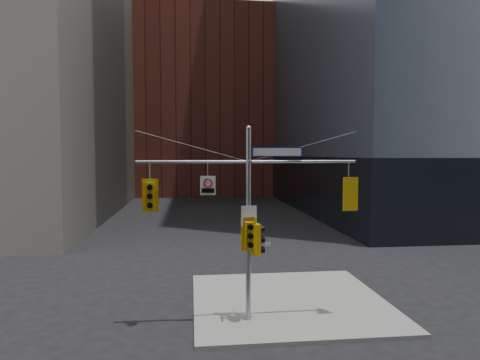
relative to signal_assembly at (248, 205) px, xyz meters
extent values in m
plane|color=black|center=(0.00, -1.99, -4.42)|extent=(160.00, 160.00, 0.00)
cube|color=gray|center=(2.00, 2.01, -4.34)|extent=(8.00, 8.00, 0.15)
cube|color=black|center=(28.00, 30.01, -1.42)|extent=(36.40, 36.40, 6.00)
cube|color=brown|center=(0.00, 56.01, 9.58)|extent=(26.00, 20.00, 28.00)
cylinder|color=#919499|center=(0.00, 0.01, -0.82)|extent=(0.18, 0.18, 7.20)
sphere|color=#919499|center=(0.00, 0.01, 2.78)|extent=(0.20, 0.20, 0.20)
cylinder|color=#919499|center=(-2.00, 0.01, 1.58)|extent=(4.00, 0.11, 0.11)
cylinder|color=#919499|center=(2.00, 0.01, 1.58)|extent=(4.00, 0.11, 0.11)
cylinder|color=#919499|center=(0.00, -0.34, 1.58)|extent=(0.10, 0.70, 0.10)
cylinder|color=#919499|center=(-2.00, 0.01, 2.13)|extent=(4.00, 0.02, 1.12)
cylinder|color=#919499|center=(2.00, 0.01, 2.13)|extent=(4.00, 0.02, 1.12)
cube|color=#D6A00B|center=(-3.52, 0.01, 0.38)|extent=(0.32, 0.23, 0.96)
cube|color=#D6A00B|center=(-3.53, 0.17, 0.38)|extent=(0.57, 0.06, 1.19)
cylinder|color=black|center=(-3.51, -0.18, 0.70)|extent=(0.21, 0.16, 0.20)
cylinder|color=black|center=(-3.51, -0.10, 0.70)|extent=(0.17, 0.03, 0.17)
cylinder|color=black|center=(-3.51, -0.18, 0.38)|extent=(0.21, 0.16, 0.20)
cylinder|color=black|center=(-3.51, -0.10, 0.38)|extent=(0.17, 0.03, 0.17)
cylinder|color=black|center=(-3.51, -0.18, 0.06)|extent=(0.21, 0.16, 0.20)
cylinder|color=black|center=(-3.51, -0.10, 0.06)|extent=(0.17, 0.03, 0.17)
cube|color=#D6A00B|center=(3.76, 0.01, 0.38)|extent=(0.35, 0.26, 1.01)
cube|color=#D6A00B|center=(3.78, -0.16, 0.38)|extent=(0.60, 0.10, 1.25)
cylinder|color=black|center=(3.74, 0.20, 0.72)|extent=(0.23, 0.18, 0.21)
cylinder|color=black|center=(3.75, 0.12, 0.72)|extent=(0.18, 0.04, 0.18)
cylinder|color=black|center=(3.74, 0.20, 0.38)|extent=(0.23, 0.18, 0.21)
cylinder|color=black|center=(3.75, 0.12, 0.38)|extent=(0.18, 0.04, 0.18)
cylinder|color=black|center=(3.74, 0.20, 0.05)|extent=(0.23, 0.18, 0.21)
cylinder|color=black|center=(3.75, 0.12, 0.05)|extent=(0.18, 0.04, 0.18)
cube|color=#D6A00B|center=(0.28, 0.01, -1.28)|extent=(0.32, 0.41, 1.17)
cylinder|color=black|center=(0.50, 0.04, -0.89)|extent=(0.21, 0.27, 0.25)
cylinder|color=black|center=(0.41, 0.02, -0.89)|extent=(0.05, 0.21, 0.21)
cylinder|color=black|center=(0.50, 0.04, -1.28)|extent=(0.21, 0.27, 0.25)
cylinder|color=black|center=(0.41, 0.02, -1.28)|extent=(0.05, 0.21, 0.21)
cylinder|color=black|center=(0.50, 0.04, -1.67)|extent=(0.21, 0.27, 0.25)
cylinder|color=#0CE559|center=(0.41, 0.02, -1.67)|extent=(0.05, 0.21, 0.21)
cube|color=#D6A00B|center=(0.00, -0.27, -1.05)|extent=(0.32, 0.24, 0.96)
cube|color=#D6A00B|center=(-0.01, -0.11, -1.05)|extent=(0.57, 0.07, 1.19)
cylinder|color=black|center=(0.01, -0.46, -0.73)|extent=(0.21, 0.16, 0.20)
cylinder|color=black|center=(0.01, -0.38, -0.73)|extent=(0.17, 0.03, 0.17)
cylinder|color=black|center=(0.01, -0.46, -1.05)|extent=(0.21, 0.16, 0.20)
cylinder|color=black|center=(0.01, -0.38, -1.05)|extent=(0.17, 0.03, 0.17)
cylinder|color=black|center=(0.01, -0.46, -1.37)|extent=(0.21, 0.16, 0.20)
cylinder|color=black|center=(0.01, -0.38, -1.37)|extent=(0.17, 0.03, 0.17)
cube|color=navy|center=(1.04, 0.01, 1.93)|extent=(1.86, 0.20, 0.36)
cube|color=silver|center=(1.04, -0.02, 1.93)|extent=(1.74, 0.16, 0.28)
cube|color=silver|center=(-1.47, -0.01, 0.73)|extent=(0.55, 0.09, 0.69)
torus|color=#B20A0A|center=(-1.47, -0.03, 0.82)|extent=(0.34, 0.08, 0.34)
cube|color=black|center=(-1.47, -0.03, 0.55)|extent=(0.46, 0.06, 0.16)
cube|color=silver|center=(0.00, -0.11, -0.39)|extent=(0.58, 0.10, 0.76)
cube|color=#D88C00|center=(0.00, -0.13, -0.60)|extent=(0.42, 0.06, 0.34)
cube|color=silver|center=(0.45, 0.01, -1.45)|extent=(0.73, 0.08, 0.15)
cube|color=#145926|center=(0.00, 0.46, -1.65)|extent=(0.11, 0.75, 0.15)
camera|label=1|loc=(-2.06, -15.32, 1.87)|focal=32.00mm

